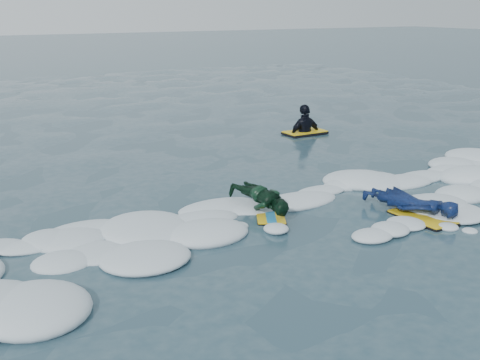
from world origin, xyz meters
TOP-DOWN VIEW (x-y plane):
  - ground at (0.00, 0.00)m, footprint 120.00×120.00m
  - foam_band at (0.00, 1.03)m, footprint 12.00×3.10m
  - prone_woman_unit at (2.40, 0.06)m, footprint 0.99×1.53m
  - prone_child_unit at (0.49, 1.17)m, footprint 0.72×1.23m
  - waiting_rider_unit at (4.32, 5.72)m, footprint 1.08×0.63m

SIDE VIEW (x-z plane):
  - waiting_rider_unit at x=4.32m, z-range -0.84..0.74m
  - ground at x=0.00m, z-range 0.00..0.00m
  - foam_band at x=0.00m, z-range -0.15..0.15m
  - prone_woman_unit at x=2.40m, z-range 0.00..0.37m
  - prone_child_unit at x=0.49m, z-range 0.00..0.45m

